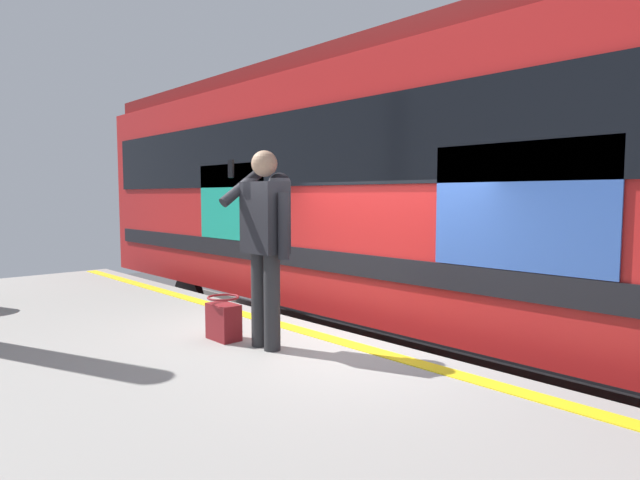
# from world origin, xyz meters

# --- Properties ---
(ground_plane) EXTENTS (24.14, 24.14, 0.00)m
(ground_plane) POSITION_xyz_m (0.00, 0.00, 0.00)
(ground_plane) COLOR #3D3D3F
(platform) EXTENTS (12.01, 4.73, 1.04)m
(platform) POSITION_xyz_m (0.00, 2.36, 0.52)
(platform) COLOR gray
(platform) RESTS_ON ground
(safety_line) EXTENTS (11.77, 0.16, 0.01)m
(safety_line) POSITION_xyz_m (0.00, 0.30, 1.05)
(safety_line) COLOR yellow
(safety_line) RESTS_ON platform
(track_rail_near) EXTENTS (15.61, 0.08, 0.16)m
(track_rail_near) POSITION_xyz_m (0.00, -1.33, 0.08)
(track_rail_near) COLOR slate
(track_rail_near) RESTS_ON ground
(track_rail_far) EXTENTS (15.61, 0.08, 0.16)m
(track_rail_far) POSITION_xyz_m (0.00, -2.77, 0.08)
(track_rail_far) COLOR slate
(track_rail_far) RESTS_ON ground
(train_carriage) EXTENTS (12.08, 3.00, 3.94)m
(train_carriage) POSITION_xyz_m (0.67, -2.04, 2.51)
(train_carriage) COLOR red
(train_carriage) RESTS_ON ground
(passenger) EXTENTS (0.57, 0.55, 1.68)m
(passenger) POSITION_xyz_m (0.07, 0.90, 2.04)
(passenger) COLOR #262628
(passenger) RESTS_ON platform
(handbag) EXTENTS (0.32, 0.29, 0.40)m
(handbag) POSITION_xyz_m (0.54, 1.02, 1.22)
(handbag) COLOR maroon
(handbag) RESTS_ON platform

